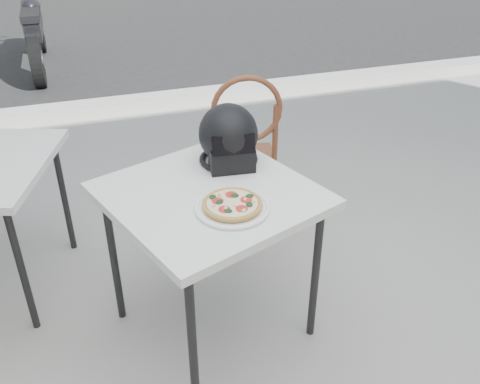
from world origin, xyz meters
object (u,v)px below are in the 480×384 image
object	(u,v)px
plate	(232,208)
motorcycle	(35,32)
cafe_table_main	(210,205)
pizza	(232,204)
helmet	(229,138)
cafe_chair_main	(244,147)

from	to	relation	value
plate	motorcycle	world-z (taller)	motorcycle
cafe_table_main	plate	xyz separation A→B (m)	(0.05, -0.17, 0.08)
cafe_table_main	pizza	bearing A→B (deg)	-73.62
plate	helmet	world-z (taller)	helmet
cafe_table_main	cafe_chair_main	bearing A→B (deg)	61.58
cafe_chair_main	motorcycle	xyz separation A→B (m)	(-1.26, 3.91, -0.18)
pizza	cafe_table_main	bearing A→B (deg)	106.38
cafe_table_main	motorcycle	size ratio (longest dim) A/B	0.57
plate	cafe_chair_main	size ratio (longest dim) A/B	0.38
plate	helmet	size ratio (longest dim) A/B	1.27
cafe_chair_main	plate	bearing A→B (deg)	79.98
pizza	motorcycle	xyz separation A→B (m)	(-0.89, 4.85, -0.42)
cafe_table_main	motorcycle	distance (m)	4.76
cafe_chair_main	cafe_table_main	bearing A→B (deg)	72.73
plate	cafe_chair_main	xyz separation A→B (m)	(0.36, 0.94, -0.21)
pizza	helmet	size ratio (longest dim) A/B	0.89
pizza	helmet	distance (m)	0.44
helmet	cafe_table_main	bearing A→B (deg)	-117.86
pizza	motorcycle	size ratio (longest dim) A/B	0.15
plate	motorcycle	bearing A→B (deg)	100.43
pizza	motorcycle	distance (m)	4.95
plate	helmet	bearing A→B (deg)	75.10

